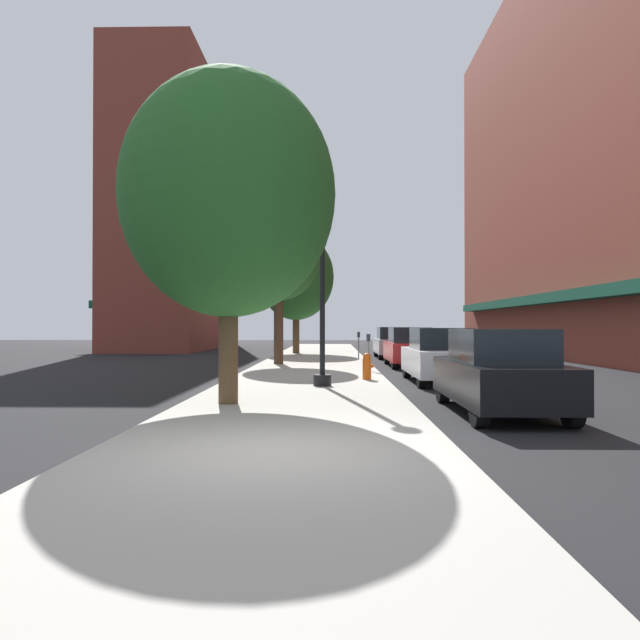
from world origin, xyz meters
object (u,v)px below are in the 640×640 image
parking_meter_near (359,342)px  tree_mid (229,195)px  car_white (440,356)px  car_silver (393,343)px  lamppost (322,270)px  tree_far (279,251)px  parking_meter_far (368,347)px  car_red (409,348)px  fire_hydrant (367,366)px  tree_near (296,277)px  car_black (499,372)px

parking_meter_near → tree_mid: size_ratio=0.19×
car_white → car_silver: size_ratio=1.00×
parking_meter_near → car_silver: 3.34m
lamppost → tree_far: (-1.99, 8.98, 1.67)m
parking_meter_far → car_red: 4.23m
lamppost → car_white: 4.76m
parking_meter_near → tree_far: bearing=-132.1°
car_red → car_silver: size_ratio=1.00×
parking_meter_far → fire_hydrant: bearing=-94.3°
tree_near → lamppost: bearing=-84.3°
car_white → tree_mid: bearing=-134.8°
car_red → fire_hydrant: bearing=-105.4°
parking_meter_near → car_red: bearing=-63.1°
parking_meter_far → car_silver: 10.50m
car_red → lamppost: bearing=-109.5°
tree_near → tree_far: size_ratio=1.02×
tree_mid → tree_near: bearing=89.9°
tree_far → car_red: bearing=0.8°
car_black → car_silver: bearing=92.2°
parking_meter_far → parking_meter_near: bearing=90.0°
car_white → fire_hydrant: bearing=-175.0°
fire_hydrant → car_silver: bearing=80.9°
car_red → car_silver: 6.56m
parking_meter_near → car_white: size_ratio=0.30×
tree_mid → car_silver: (5.40, 19.15, -3.62)m
car_red → parking_meter_near: bearing=118.6°
parking_meter_near → car_black: (1.95, -17.00, -0.14)m
tree_far → car_white: tree_far is taller
fire_hydrant → tree_mid: tree_mid is taller
lamppost → car_black: lamppost is taller
tree_mid → car_silver: 20.23m
car_silver → car_white: bearing=-89.8°
parking_meter_far → tree_near: size_ratio=0.19×
fire_hydrant → car_red: size_ratio=0.18×
tree_mid → car_white: size_ratio=1.60×
car_red → car_silver: bearing=91.7°
tree_mid → car_black: size_ratio=1.60×
parking_meter_near → tree_far: 6.60m
lamppost → car_black: size_ratio=1.37×
parking_meter_far → car_red: car_red is taller
parking_meter_far → car_black: bearing=-78.3°
parking_meter_near → parking_meter_far: size_ratio=1.00×
lamppost → tree_mid: 4.19m
car_silver → tree_near: bearing=149.9°
lamppost → car_red: 10.00m
tree_near → parking_meter_far: bearing=-75.7°
fire_hydrant → car_red: (2.21, 7.16, 0.29)m
parking_meter_far → tree_far: tree_far is taller
car_black → car_silver: same height
tree_near → tree_far: tree_near is taller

